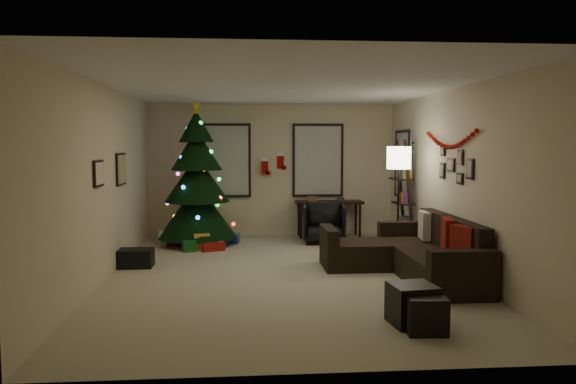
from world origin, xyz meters
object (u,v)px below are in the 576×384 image
object	(u,v)px
christmas_tree	(197,184)
desk_chair	(324,223)
bookshelf	(404,196)
sofa	(413,256)
desk	(329,205)

from	to	relation	value
christmas_tree	desk_chair	bearing A→B (deg)	0.08
christmas_tree	bookshelf	distance (m)	3.81
christmas_tree	desk_chair	world-z (taller)	christmas_tree
sofa	desk	distance (m)	3.45
desk	desk_chair	bearing A→B (deg)	-106.44
desk_chair	bookshelf	world-z (taller)	bookshelf
christmas_tree	bookshelf	xyz separation A→B (m)	(3.74, -0.70, -0.18)
sofa	desk_chair	distance (m)	2.86
christmas_tree	desk	distance (m)	2.72
bookshelf	desk_chair	bearing A→B (deg)	152.37
desk	bookshelf	bearing A→B (deg)	-49.61
sofa	bookshelf	xyz separation A→B (m)	(0.45, 2.01, 0.67)
christmas_tree	desk	world-z (taller)	christmas_tree
sofa	desk	xyz separation A→B (m)	(-0.70, 3.36, 0.37)
christmas_tree	bookshelf	world-z (taller)	christmas_tree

